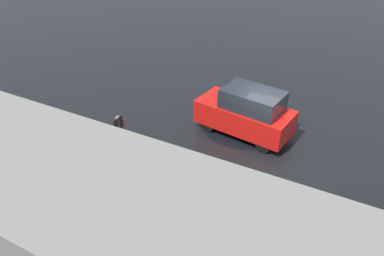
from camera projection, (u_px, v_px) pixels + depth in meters
ground_plane at (266, 148)px, 14.83m from camera, size 60.00×60.00×0.00m
kerb_strip at (223, 216)px, 11.68m from camera, size 24.00×3.20×0.04m
moving_hatchback at (246, 112)px, 15.16m from camera, size 4.09×2.21×2.06m
fire_hydrant at (140, 148)px, 14.15m from camera, size 0.42×0.31×0.80m
pedestrian at (120, 131)px, 14.09m from camera, size 0.28×0.57×1.62m
sign_post at (120, 138)px, 12.60m from camera, size 0.07×0.44×2.40m
puddle_patch at (242, 127)px, 16.15m from camera, size 3.46×3.46×0.01m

